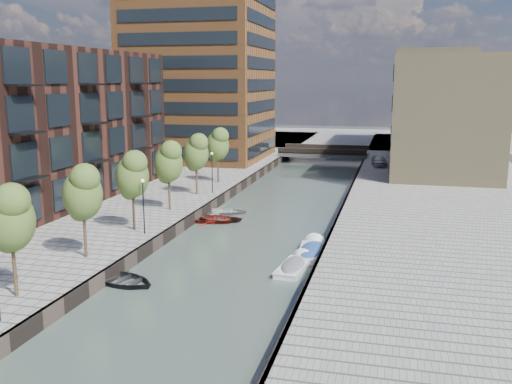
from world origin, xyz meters
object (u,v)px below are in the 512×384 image
at_px(tree_1, 10,216).
at_px(sloop_1, 123,284).
at_px(sloop_2, 218,222).
at_px(motorboat_3, 312,251).
at_px(tree_2, 82,191).
at_px(sloop_3, 224,214).
at_px(tree_4, 168,161).
at_px(motorboat_4, 295,266).
at_px(tree_5, 196,151).
at_px(car, 379,160).
at_px(bridge, 324,153).
at_px(tree_3, 132,174).
at_px(sloop_4, 219,221).
at_px(tree_6, 218,144).

xyz_separation_m(tree_1, sloop_1, (3.30, 5.48, -5.31)).
relative_size(tree_1, sloop_2, 1.35).
bearing_deg(motorboat_3, sloop_1, -139.31).
bearing_deg(motorboat_3, tree_1, -133.49).
bearing_deg(sloop_1, tree_2, 82.36).
height_order(sloop_3, motorboat_3, motorboat_3).
distance_m(tree_4, sloop_2, 6.81).
height_order(tree_4, motorboat_4, tree_4).
bearing_deg(motorboat_4, tree_5, 127.02).
height_order(tree_4, sloop_1, tree_4).
relative_size(tree_1, tree_2, 1.00).
relative_size(tree_4, tree_5, 1.00).
distance_m(motorboat_3, car, 37.74).
distance_m(sloop_2, motorboat_4, 13.85).
bearing_deg(tree_1, bridge, 82.07).
relative_size(tree_1, motorboat_4, 1.30).
height_order(tree_3, sloop_1, tree_3).
xyz_separation_m(sloop_1, sloop_3, (0.54, 19.12, 0.00)).
relative_size(tree_2, sloop_4, 1.48).
bearing_deg(sloop_3, motorboat_4, -156.24).
relative_size(bridge, tree_2, 2.18).
bearing_deg(motorboat_4, tree_6, 118.19).
bearing_deg(sloop_4, sloop_3, 17.57).
distance_m(bridge, motorboat_3, 46.97).
height_order(bridge, tree_3, tree_3).
distance_m(bridge, tree_4, 41.08).
height_order(tree_3, tree_6, same).
bearing_deg(sloop_2, tree_5, 18.63).
xyz_separation_m(tree_5, sloop_2, (4.24, -6.47, -5.31)).
bearing_deg(tree_1, motorboat_3, 46.51).
distance_m(tree_5, motorboat_3, 19.94).
bearing_deg(tree_4, tree_5, 90.00).
distance_m(tree_4, tree_5, 7.00).
distance_m(sloop_1, sloop_2, 16.07).
bearing_deg(bridge, tree_5, -104.44).
relative_size(tree_6, motorboat_4, 1.30).
bearing_deg(motorboat_4, tree_1, -140.29).
distance_m(tree_1, sloop_1, 8.31).
bearing_deg(tree_1, tree_2, 90.00).
height_order(bridge, tree_2, tree_2).
bearing_deg(sloop_2, tree_4, 82.49).
relative_size(sloop_2, motorboat_3, 0.86).
bearing_deg(tree_5, sloop_4, -55.25).
relative_size(tree_2, tree_5, 1.00).
relative_size(sloop_3, sloop_4, 1.07).
relative_size(tree_3, tree_5, 1.00).
xyz_separation_m(tree_4, sloop_4, (4.24, 0.88, -5.31)).
bearing_deg(motorboat_4, tree_3, 166.08).
relative_size(bridge, tree_5, 2.18).
relative_size(tree_6, sloop_4, 1.48).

